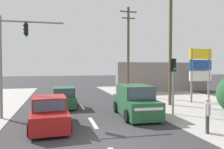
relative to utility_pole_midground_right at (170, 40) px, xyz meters
name	(u,v)px	position (x,y,z in m)	size (l,w,h in m)	color
ground_plane	(105,141)	(-6.82, -6.89, -5.18)	(140.00, 140.00, 0.00)	#303033
lane_dash_mid	(93,123)	(-6.82, -3.89, -5.18)	(0.20, 2.40, 0.01)	silver
lane_dash_far	(82,107)	(-6.82, 1.11, -5.18)	(0.20, 2.40, 0.01)	silver
utility_pole_midground_right	(170,40)	(0.00, 0.00, 0.00)	(1.80, 0.26, 9.88)	brown
utility_pole_background_right	(128,50)	(-1.54, 5.76, -0.38)	(1.80, 0.26, 9.11)	brown
traffic_signal_mast	(10,53)	(-11.32, -1.63, -1.35)	(3.69, 0.44, 6.00)	slate
pedestal_signal_right_kerb	(173,77)	(-1.53, -3.11, -2.76)	(0.44, 0.31, 3.56)	slate
shopping_plaza_sign	(200,68)	(3.20, 0.61, -2.20)	(2.10, 0.16, 4.60)	slate
shopfront_wall_far	(163,77)	(4.18, 9.11, -3.38)	(12.00, 1.00, 3.60)	gray
suv_oncoming_near	(135,102)	(-4.01, -2.89, -4.30)	(2.24, 4.62, 1.90)	#235633
hatchback_receding_far	(64,98)	(-8.18, 1.11, -4.48)	(1.80, 3.65, 1.53)	#235633
sedan_crossing_left	(49,113)	(-9.07, -4.23, -4.48)	(2.02, 4.30, 1.56)	maroon
pedestrian_at_kerb	(208,113)	(-2.12, -7.11, -4.25)	(0.38, 0.49, 1.63)	#333338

